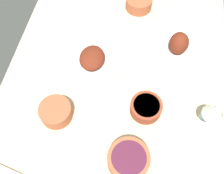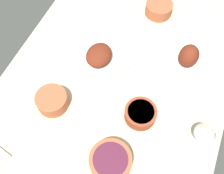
% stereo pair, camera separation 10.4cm
% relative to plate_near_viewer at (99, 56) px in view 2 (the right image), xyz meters
% --- Properties ---
extents(dining_table, '(1.40, 0.90, 0.04)m').
position_rel_plate_near_viewer_xyz_m(dining_table, '(-0.12, -0.11, -0.04)').
color(dining_table, '#C6B28E').
rests_on(dining_table, ground).
extents(plate_near_viewer, '(0.28, 0.28, 0.07)m').
position_rel_plate_near_viewer_xyz_m(plate_near_viewer, '(0.00, 0.00, 0.00)').
color(plate_near_viewer, silver).
rests_on(plate_near_viewer, dining_table).
extents(plate_far_side, '(0.28, 0.28, 0.11)m').
position_rel_plate_near_viewer_xyz_m(plate_far_side, '(0.13, -0.37, 0.01)').
color(plate_far_side, silver).
rests_on(plate_far_side, dining_table).
extents(bowl_onions, '(0.15, 0.15, 0.06)m').
position_rel_plate_near_viewer_xyz_m(bowl_onions, '(-0.39, -0.22, 0.01)').
color(bowl_onions, '#A35133').
rests_on(bowl_onions, dining_table).
extents(bowl_sauce, '(0.13, 0.13, 0.06)m').
position_rel_plate_near_viewer_xyz_m(bowl_sauce, '(0.35, -0.15, 0.01)').
color(bowl_sauce, '#A35133').
rests_on(bowl_sauce, dining_table).
extents(bowl_soup, '(0.12, 0.12, 0.06)m').
position_rel_plate_near_viewer_xyz_m(bowl_soup, '(-0.26, 0.08, 0.01)').
color(bowl_soup, '#A35133').
rests_on(bowl_soup, dining_table).
extents(bowl_pasta, '(0.12, 0.12, 0.05)m').
position_rel_plate_near_viewer_xyz_m(bowl_pasta, '(-0.18, -0.25, 0.01)').
color(bowl_pasta, brown).
rests_on(bowl_pasta, dining_table).
extents(wine_glass, '(0.08, 0.08, 0.14)m').
position_rel_plate_near_viewer_xyz_m(wine_glass, '(-0.19, -0.48, 0.08)').
color(wine_glass, silver).
rests_on(wine_glass, dining_table).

